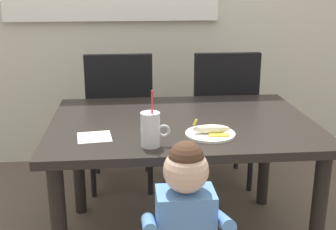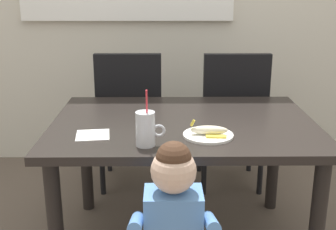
% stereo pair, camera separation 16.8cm
% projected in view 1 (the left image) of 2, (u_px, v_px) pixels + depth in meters
% --- Properties ---
extents(dining_table, '(1.33, 0.95, 0.71)m').
position_uv_depth(dining_table, '(182.00, 138.00, 2.24)').
color(dining_table, black).
rests_on(dining_table, ground).
extents(dining_chair_left, '(0.44, 0.45, 0.96)m').
position_uv_depth(dining_chair_left, '(120.00, 114.00, 2.90)').
color(dining_chair_left, black).
rests_on(dining_chair_left, ground).
extents(dining_chair_right, '(0.44, 0.44, 0.96)m').
position_uv_depth(dining_chair_right, '(222.00, 112.00, 2.95)').
color(dining_chair_right, black).
rests_on(dining_chair_right, ground).
extents(toddler_standing, '(0.33, 0.24, 0.84)m').
position_uv_depth(toddler_standing, '(185.00, 219.00, 1.65)').
color(toddler_standing, '#3F4760').
rests_on(toddler_standing, ground).
extents(milk_cup, '(0.13, 0.08, 0.25)m').
position_uv_depth(milk_cup, '(151.00, 131.00, 1.85)').
color(milk_cup, silver).
rests_on(milk_cup, dining_table).
extents(snack_plate, '(0.23, 0.23, 0.01)m').
position_uv_depth(snack_plate, '(210.00, 134.00, 2.00)').
color(snack_plate, white).
rests_on(snack_plate, dining_table).
extents(peeled_banana, '(0.17, 0.11, 0.07)m').
position_uv_depth(peeled_banana, '(212.00, 129.00, 1.99)').
color(peeled_banana, '#F4EAC6').
rests_on(peeled_banana, snack_plate).
extents(paper_napkin, '(0.17, 0.17, 0.00)m').
position_uv_depth(paper_napkin, '(94.00, 137.00, 1.97)').
color(paper_napkin, white).
rests_on(paper_napkin, dining_table).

